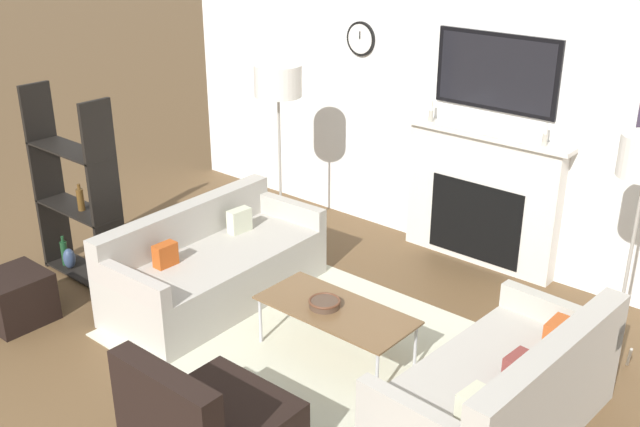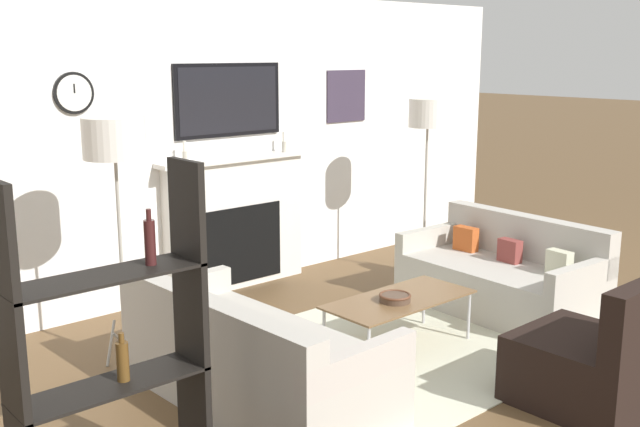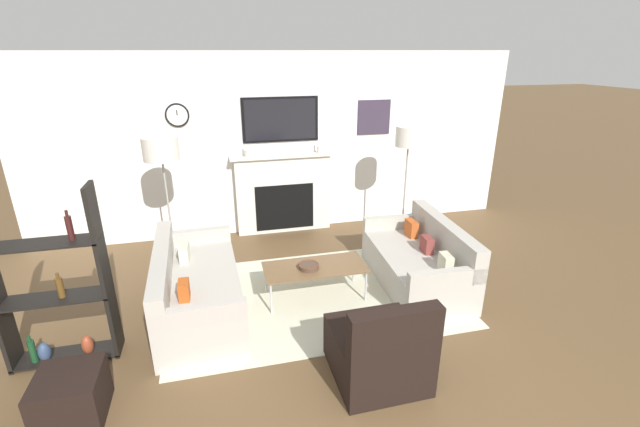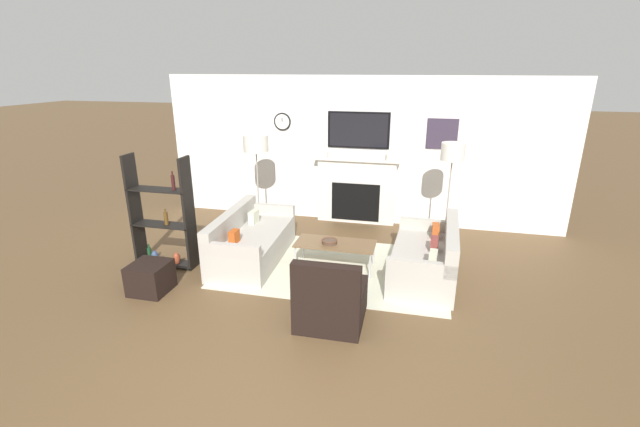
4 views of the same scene
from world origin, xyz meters
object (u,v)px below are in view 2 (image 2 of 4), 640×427
object	(u,v)px
couch_right	(502,278)
floor_lamp_left	(114,141)
armchair	(593,363)
coffee_table	(399,301)
shelf_unit	(111,370)
couch_left	(252,361)
decorative_bowl	(395,297)
floor_lamp_right	(428,116)

from	to	relation	value
couch_right	floor_lamp_left	xyz separation A→B (m)	(-2.94, 1.13, 1.30)
couch_right	armchair	bearing A→B (deg)	-127.16
coffee_table	floor_lamp_left	distance (m)	2.32
coffee_table	shelf_unit	world-z (taller)	shelf_unit
couch_left	coffee_table	distance (m)	1.33
couch_left	shelf_unit	bearing A→B (deg)	-157.21
shelf_unit	decorative_bowl	bearing A→B (deg)	10.31
couch_left	decorative_bowl	xyz separation A→B (m)	(1.25, -0.05, 0.15)
decorative_bowl	floor_lamp_right	world-z (taller)	floor_lamp_right
coffee_table	floor_lamp_right	size ratio (longest dim) A/B	0.67
couch_right	decorative_bowl	size ratio (longest dim) A/B	7.28
decorative_bowl	shelf_unit	xyz separation A→B (m)	(-2.41, -0.44, 0.29)
coffee_table	shelf_unit	xyz separation A→B (m)	(-2.49, -0.47, 0.35)
armchair	floor_lamp_right	size ratio (longest dim) A/B	0.50
couch_right	armchair	world-z (taller)	armchair
floor_lamp_left	couch_right	bearing A→B (deg)	-21.01
decorative_bowl	shelf_unit	world-z (taller)	shelf_unit
coffee_table	floor_lamp_right	world-z (taller)	floor_lamp_right
couch_left	decorative_bowl	size ratio (longest dim) A/B	8.06
couch_right	floor_lamp_left	bearing A→B (deg)	158.99
couch_left	floor_lamp_left	world-z (taller)	floor_lamp_left
floor_lamp_left	coffee_table	bearing A→B (deg)	-35.27
couch_left	couch_right	distance (m)	2.65
couch_right	floor_lamp_left	distance (m)	3.41
couch_right	floor_lamp_right	xyz separation A→B (m)	(0.28, 1.13, 1.29)
couch_right	shelf_unit	size ratio (longest dim) A/B	1.02
floor_lamp_right	decorative_bowl	bearing A→B (deg)	-144.99
coffee_table	shelf_unit	distance (m)	2.55
couch_right	decorative_bowl	world-z (taller)	couch_right
couch_left	armchair	distance (m)	2.12
couch_left	floor_lamp_left	xyz separation A→B (m)	(-0.29, 1.13, 1.31)
floor_lamp_left	floor_lamp_right	distance (m)	3.22
shelf_unit	couch_left	bearing A→B (deg)	22.79
floor_lamp_right	couch_right	bearing A→B (deg)	-104.02
armchair	couch_right	bearing A→B (deg)	52.84
coffee_table	decorative_bowl	size ratio (longest dim) A/B	4.97
decorative_bowl	floor_lamp_right	distance (m)	2.34
armchair	coffee_table	xyz separation A→B (m)	(-0.23, 1.41, 0.09)
decorative_bowl	shelf_unit	bearing A→B (deg)	-169.69
armchair	floor_lamp_left	bearing A→B (deg)	125.88
couch_right	couch_left	bearing A→B (deg)	179.98
couch_left	coffee_table	size ratio (longest dim) A/B	1.62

